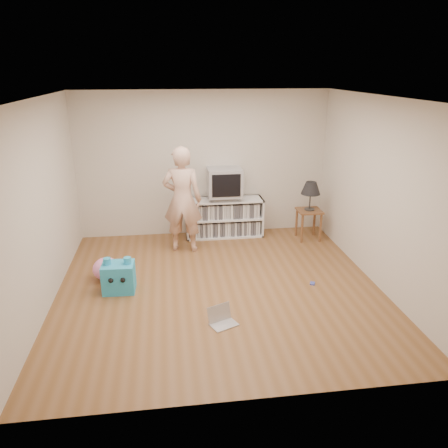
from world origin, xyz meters
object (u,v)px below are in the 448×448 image
table_lamp (311,189)px  plush_blue (119,277)px  dvd_deck (224,197)px  person (182,200)px  laptop (222,319)px  crt_tv (224,182)px  media_unit (224,217)px  side_table (309,217)px  plush_pink (106,269)px

table_lamp → plush_blue: bearing=-154.2°
table_lamp → dvd_deck: bearing=166.0°
person → laptop: (0.34, -2.36, -0.83)m
dvd_deck → crt_tv: 0.29m
dvd_deck → person: (-0.78, -0.58, 0.16)m
media_unit → table_lamp: bearing=-14.6°
crt_tv → side_table: crt_tv is taller
media_unit → plush_blue: 2.62m
person → plush_blue: person is taller
dvd_deck → table_lamp: bearing=-14.0°
dvd_deck → plush_pink: bearing=-142.0°
crt_tv → laptop: (-0.43, -2.94, -0.96)m
person → side_table: bearing=-163.5°
side_table → laptop: size_ratio=1.41×
media_unit → table_lamp: table_lamp is taller
person → plush_pink: person is taller
side_table → plush_blue: 3.59m
side_table → laptop: (-1.92, -2.57, -0.36)m
crt_tv → laptop: size_ratio=1.54×
table_lamp → person: bearing=-174.7°
person → plush_blue: size_ratio=3.55×
side_table → laptop: 3.23m
dvd_deck → person: bearing=-143.3°
table_lamp → person: (-2.26, -0.21, -0.05)m
media_unit → plush_pink: size_ratio=3.62×
table_lamp → side_table: bearing=0.0°
plush_blue → side_table: bearing=28.0°
media_unit → table_lamp: size_ratio=2.72×
plush_pink → media_unit: bearing=38.3°
dvd_deck → side_table: bearing=-14.0°
crt_tv → media_unit: bearing=90.0°
media_unit → side_table: bearing=-14.6°
laptop → plush_blue: plush_blue is taller
media_unit → person: size_ratio=0.79×
laptop → person: bearing=73.9°
table_lamp → plush_blue: table_lamp is taller
dvd_deck → table_lamp: table_lamp is taller
dvd_deck → plush_pink: dvd_deck is taller
plush_blue → crt_tv: bearing=50.1°
media_unit → person: (-0.78, -0.59, 0.54)m
laptop → table_lamp: bearing=28.9°
side_table → person: size_ratio=0.31×
media_unit → dvd_deck: dvd_deck is taller
table_lamp → plush_pink: size_ratio=1.33×
dvd_deck → plush_pink: size_ratio=1.16×
side_table → plush_pink: (-3.44, -1.16, -0.25)m
plush_pink → dvd_deck: bearing=38.0°
media_unit → plush_blue: media_unit is taller
plush_blue → dvd_deck: bearing=50.1°
dvd_deck → media_unit: bearing=90.0°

